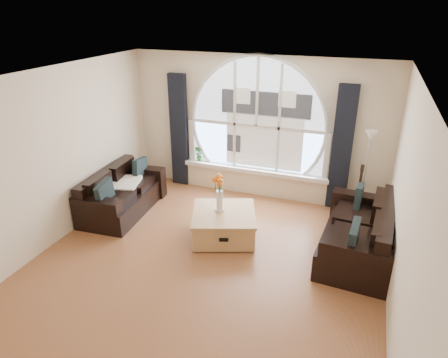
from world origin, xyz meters
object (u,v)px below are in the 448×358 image
at_px(guitar, 359,191).
at_px(potted_plant, 199,153).
at_px(floor_lamp, 365,175).
at_px(vase_flowers, 220,189).
at_px(sofa_right, 358,231).
at_px(sofa_left, 122,191).
at_px(coffee_chest, 224,223).

distance_m(guitar, potted_plant, 3.20).
xyz_separation_m(floor_lamp, potted_plant, (-3.23, 0.23, -0.09)).
height_order(vase_flowers, floor_lamp, floor_lamp).
xyz_separation_m(sofa_right, vase_flowers, (-2.15, -0.17, 0.44)).
relative_size(sofa_right, potted_plant, 5.74).
distance_m(sofa_right, potted_plant, 3.58).
relative_size(vase_flowers, floor_lamp, 0.44).
bearing_deg(sofa_right, guitar, 96.97).
bearing_deg(guitar, sofa_right, -83.64).
bearing_deg(potted_plant, guitar, -5.61).
bearing_deg(potted_plant, sofa_left, -119.34).
xyz_separation_m(sofa_right, floor_lamp, (-0.00, 1.28, 0.40)).
xyz_separation_m(sofa_left, sofa_right, (4.09, 0.02, 0.00)).
bearing_deg(vase_flowers, guitar, 33.21).
height_order(coffee_chest, vase_flowers, vase_flowers).
height_order(sofa_left, coffee_chest, sofa_left).
xyz_separation_m(sofa_left, potted_plant, (0.86, 1.52, 0.31)).
xyz_separation_m(guitar, potted_plant, (-3.18, 0.31, 0.18)).
distance_m(sofa_left, potted_plant, 1.78).
bearing_deg(guitar, vase_flowers, -143.25).
relative_size(sofa_left, floor_lamp, 1.08).
distance_m(sofa_right, vase_flowers, 2.20).
xyz_separation_m(sofa_left, floor_lamp, (4.09, 1.30, 0.40)).
relative_size(vase_flowers, potted_plant, 2.15).
bearing_deg(floor_lamp, sofa_left, -162.41).
distance_m(sofa_right, coffee_chest, 2.07).
relative_size(sofa_right, floor_lamp, 1.17).
bearing_deg(sofa_left, vase_flowers, -8.36).
bearing_deg(floor_lamp, sofa_right, -89.81).
bearing_deg(vase_flowers, sofa_right, 4.57).
relative_size(coffee_chest, potted_plant, 3.08).
bearing_deg(coffee_chest, guitar, 15.42).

